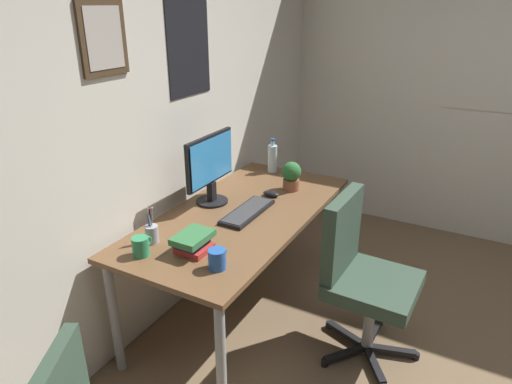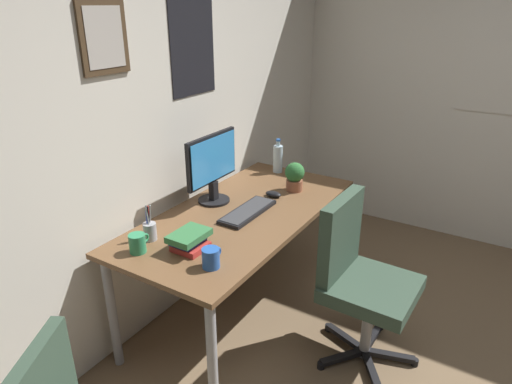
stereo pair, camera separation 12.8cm
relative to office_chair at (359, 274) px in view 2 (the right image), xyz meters
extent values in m
cube|color=silver|center=(-0.28, 1.22, 0.77)|extent=(4.40, 0.08, 2.60)
cube|color=#4C3823|center=(-0.53, 1.18, 1.21)|extent=(0.28, 0.02, 0.34)
cube|color=beige|center=(-0.53, 1.17, 1.21)|extent=(0.22, 0.00, 0.28)
cube|color=black|center=(0.13, 1.18, 1.11)|extent=(0.40, 0.01, 0.56)
cube|color=brown|center=(-0.01, 0.75, 0.18)|extent=(1.66, 0.79, 0.03)
cylinder|color=#9EA0A5|center=(-0.78, 0.41, -0.18)|extent=(0.05, 0.05, 0.69)
cylinder|color=#9EA0A5|center=(0.75, 0.41, -0.18)|extent=(0.05, 0.05, 0.69)
cylinder|color=#9EA0A5|center=(-0.78, 1.08, -0.18)|extent=(0.05, 0.05, 0.69)
cylinder|color=#9EA0A5|center=(0.75, 1.08, -0.18)|extent=(0.05, 0.05, 0.69)
cube|color=#334738|center=(0.00, -0.08, -0.07)|extent=(0.47, 0.47, 0.08)
cube|color=#334738|center=(0.00, 0.12, 0.20)|extent=(0.42, 0.08, 0.45)
cylinder|color=#9EA0A5|center=(0.00, -0.08, -0.32)|extent=(0.06, 0.06, 0.42)
cube|color=black|center=(0.14, -0.08, -0.49)|extent=(0.28, 0.05, 0.03)
cylinder|color=black|center=(0.28, -0.09, -0.51)|extent=(0.04, 0.04, 0.04)
cube|color=black|center=(0.04, 0.05, -0.49)|extent=(0.13, 0.28, 0.03)
cylinder|color=black|center=(0.09, 0.18, -0.51)|extent=(0.04, 0.04, 0.04)
cube|color=black|center=(-0.11, 0.01, -0.49)|extent=(0.25, 0.20, 0.03)
cylinder|color=black|center=(-0.22, 0.09, -0.51)|extent=(0.04, 0.04, 0.04)
cube|color=black|center=(-0.12, -0.16, -0.49)|extent=(0.25, 0.19, 0.03)
cube|color=black|center=(0.04, -0.21, -0.49)|extent=(0.12, 0.28, 0.03)
cylinder|color=black|center=(0.08, -0.35, -0.51)|extent=(0.04, 0.04, 0.04)
cylinder|color=black|center=(0.02, 0.98, 0.20)|extent=(0.20, 0.20, 0.01)
cube|color=black|center=(0.02, 0.98, 0.27)|extent=(0.05, 0.04, 0.12)
cube|color=black|center=(0.02, 0.99, 0.48)|extent=(0.46, 0.02, 0.30)
cube|color=#338CD8|center=(0.02, 0.97, 0.48)|extent=(0.43, 0.00, 0.27)
cube|color=black|center=(-0.02, 0.70, 0.21)|extent=(0.43, 0.15, 0.02)
cube|color=#38383A|center=(-0.02, 0.70, 0.22)|extent=(0.41, 0.13, 0.00)
ellipsoid|color=black|center=(0.28, 0.70, 0.21)|extent=(0.06, 0.11, 0.04)
cylinder|color=silver|center=(0.71, 0.90, 0.29)|extent=(0.07, 0.07, 0.20)
cylinder|color=silver|center=(0.71, 0.90, 0.41)|extent=(0.03, 0.03, 0.04)
cylinder|color=#2659B2|center=(0.71, 0.90, 0.44)|extent=(0.03, 0.03, 0.01)
cylinder|color=#2659B2|center=(-0.61, 0.53, 0.24)|extent=(0.09, 0.09, 0.10)
torus|color=#2659B2|center=(-0.56, 0.53, 0.25)|extent=(0.05, 0.01, 0.05)
cylinder|color=#2D8C59|center=(-0.69, 0.93, 0.24)|extent=(0.08, 0.08, 0.10)
torus|color=#2D8C59|center=(-0.64, 0.93, 0.25)|extent=(0.05, 0.01, 0.05)
cylinder|color=brown|center=(0.45, 0.63, 0.23)|extent=(0.11, 0.11, 0.07)
sphere|color=#2D6B33|center=(0.45, 0.63, 0.32)|extent=(0.13, 0.13, 0.13)
ellipsoid|color=#287A38|center=(0.42, 0.66, 0.34)|extent=(0.07, 0.08, 0.02)
ellipsoid|color=#287A38|center=(0.48, 0.66, 0.34)|extent=(0.07, 0.08, 0.02)
ellipsoid|color=#287A38|center=(0.42, 0.60, 0.32)|extent=(0.08, 0.07, 0.02)
cylinder|color=#9EA0A5|center=(-0.56, 0.97, 0.24)|extent=(0.07, 0.07, 0.09)
cylinder|color=#263FBF|center=(-0.57, 0.98, 0.32)|extent=(0.01, 0.01, 0.13)
cylinder|color=red|center=(-0.55, 0.98, 0.32)|extent=(0.01, 0.01, 0.13)
cylinder|color=black|center=(-0.56, 0.97, 0.32)|extent=(0.01, 0.01, 0.13)
cylinder|color=#9EA0A5|center=(-0.55, 0.97, 0.32)|extent=(0.01, 0.03, 0.14)
cylinder|color=#9EA0A5|center=(-0.57, 0.97, 0.32)|extent=(0.01, 0.02, 0.14)
cube|color=#B22D28|center=(-0.53, 0.72, 0.21)|extent=(0.15, 0.15, 0.03)
cube|color=navy|center=(-0.53, 0.74, 0.24)|extent=(0.15, 0.13, 0.03)
cube|color=#33723F|center=(-0.53, 0.73, 0.27)|extent=(0.21, 0.15, 0.03)
camera|label=1|loc=(-2.13, -0.51, 1.36)|focal=31.69mm
camera|label=2|loc=(-2.07, -0.62, 1.36)|focal=31.69mm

